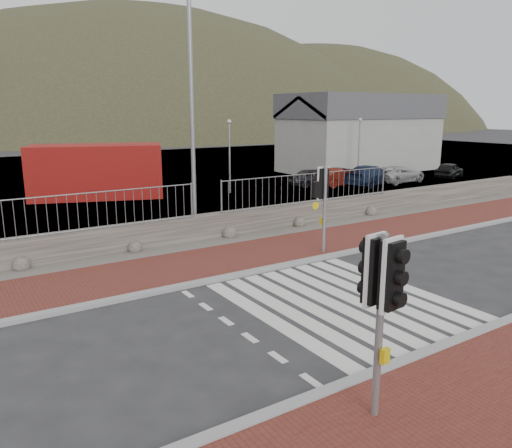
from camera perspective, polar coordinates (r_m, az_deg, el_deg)
ground at (r=12.69m, az=9.73°, el=-8.68°), size 220.00×220.00×0.00m
sidewalk_far at (r=16.08m, az=-1.17°, el=-3.69°), size 40.00×3.00×0.08m
kerb_near at (r=10.86m, az=20.75°, el=-12.92°), size 40.00×0.25×0.12m
kerb_far at (r=14.88m, az=1.89°, el=-5.03°), size 40.00×0.25×0.12m
zebra_crossing at (r=12.69m, az=9.73°, el=-8.65°), size 4.62×5.60×0.01m
gravel_strip at (r=17.75m, az=-4.57°, el=-2.16°), size 40.00×1.50×0.06m
stone_wall at (r=18.33m, az=-5.79°, el=-0.34°), size 40.00×0.60×0.90m
railing at (r=17.94m, az=-5.67°, el=3.83°), size 18.07×0.07×1.22m
quay at (r=37.68m, az=-20.35°, el=5.04°), size 120.00×40.00×0.50m
water at (r=72.11m, az=-26.69°, el=7.86°), size 220.00×50.00×0.05m
harbor_building at (r=40.06m, az=11.83°, el=10.20°), size 12.20×6.20×5.80m
hills_backdrop at (r=101.49m, az=-23.28°, el=-4.02°), size 254.00×90.00×100.00m
traffic_signal_near at (r=7.48m, az=14.17°, el=-7.17°), size 0.45×0.30×2.93m
traffic_signal_far at (r=16.13m, az=7.79°, el=3.73°), size 0.70×0.28×2.89m
streetlight at (r=18.65m, az=-6.99°, el=14.12°), size 1.90×0.52×8.98m
shipping_container at (r=28.31m, az=-17.75°, el=5.77°), size 7.34×4.92×2.83m
car_a at (r=31.14m, az=6.83°, el=5.30°), size 3.56×2.29×1.13m
car_b at (r=31.45m, az=10.04°, el=5.28°), size 3.63×1.91×1.14m
car_c at (r=32.23m, az=12.89°, el=5.45°), size 4.66×2.91×1.26m
car_d at (r=33.93m, az=16.00°, el=5.48°), size 4.03×2.10×1.09m
car_e at (r=37.37m, az=21.21°, el=5.76°), size 3.45×2.30×1.09m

